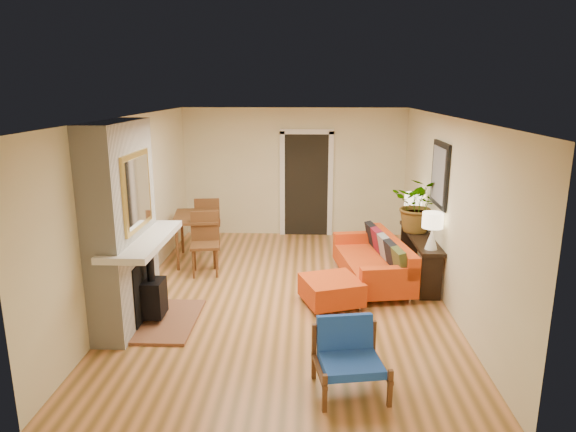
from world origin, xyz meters
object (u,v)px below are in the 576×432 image
at_px(console_table, 420,244).
at_px(houseplant, 419,205).
at_px(dining_table, 201,224).
at_px(sofa, 376,261).
at_px(lamp_far, 413,205).
at_px(blue_chair, 348,352).
at_px(lamp_near, 432,226).
at_px(ottoman, 331,290).

height_order(console_table, houseplant, houseplant).
bearing_deg(houseplant, dining_table, 171.36).
xyz_separation_m(console_table, houseplant, (-0.01, 0.22, 0.60)).
height_order(sofa, lamp_far, lamp_far).
bearing_deg(houseplant, lamp_far, 88.83).
height_order(blue_chair, lamp_near, lamp_near).
distance_m(lamp_near, lamp_far, 1.40).
height_order(lamp_near, houseplant, houseplant).
xyz_separation_m(lamp_near, houseplant, (-0.01, 0.91, 0.11)).
xyz_separation_m(sofa, ottoman, (-0.74, -0.91, -0.12)).
bearing_deg(lamp_far, houseplant, -91.17).
bearing_deg(sofa, dining_table, 162.83).
relative_size(lamp_near, houseplant, 0.60).
bearing_deg(sofa, houseplant, 27.66).
xyz_separation_m(console_table, lamp_near, (0.00, -0.69, 0.49)).
distance_m(ottoman, houseplant, 2.14).
xyz_separation_m(dining_table, console_table, (3.64, -0.77, -0.09)).
bearing_deg(sofa, lamp_near, -38.51).
bearing_deg(console_table, blue_chair, -113.50).
relative_size(console_table, houseplant, 2.06).
distance_m(ottoman, console_table, 1.82).
bearing_deg(lamp_far, dining_table, 179.03).
bearing_deg(lamp_far, console_table, -90.00).
xyz_separation_m(blue_chair, dining_table, (-2.29, 3.88, 0.28)).
relative_size(console_table, lamp_near, 3.43).
relative_size(dining_table, lamp_near, 3.56).
distance_m(blue_chair, console_table, 3.39).
relative_size(ottoman, blue_chair, 1.23).
height_order(dining_table, lamp_near, lamp_near).
distance_m(lamp_near, houseplant, 0.92).
distance_m(dining_table, console_table, 3.72).
xyz_separation_m(blue_chair, lamp_near, (1.35, 2.41, 0.68)).
bearing_deg(blue_chair, houseplant, 68.04).
distance_m(blue_chair, lamp_near, 2.85).
relative_size(sofa, lamp_far, 3.81).
relative_size(ottoman, lamp_far, 1.78).
distance_m(blue_chair, houseplant, 3.67).
bearing_deg(blue_chair, lamp_near, 60.77).
height_order(ottoman, blue_chair, blue_chair).
relative_size(sofa, ottoman, 2.14).
distance_m(sofa, houseplant, 1.14).
distance_m(dining_table, lamp_near, 3.94).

